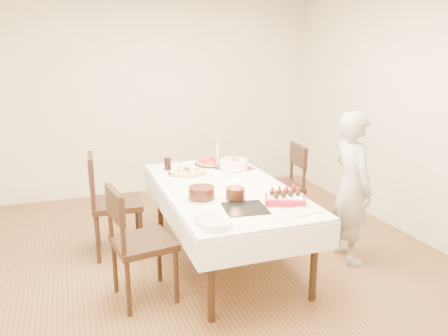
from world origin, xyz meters
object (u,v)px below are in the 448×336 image
object	(u,v)px
chair_left_dessert	(143,243)
taper_candle	(218,156)
person	(352,188)
strawberry_box	(285,198)
pasta_bowl	(234,164)
cola_glass	(168,164)
layer_cake	(202,193)
pizza_pepperoni	(212,162)
birthday_cake	(235,190)
pizza_white	(187,172)
chair_right_savory	(280,187)
dining_table	(224,223)
chair_left_savory	(117,204)

from	to	relation	value
chair_left_dessert	taper_candle	world-z (taller)	taper_candle
person	strawberry_box	bearing A→B (deg)	108.23
pasta_bowl	taper_candle	xyz separation A→B (m)	(-0.16, 0.07, 0.09)
taper_candle	cola_glass	size ratio (longest dim) A/B	2.13
chair_left_dessert	layer_cake	xyz separation A→B (m)	(0.54, 0.15, 0.31)
pizza_pepperoni	birthday_cake	world-z (taller)	birthday_cake
pizza_white	taper_candle	bearing A→B (deg)	13.24
layer_cake	strawberry_box	world-z (taller)	layer_cake
pizza_pepperoni	taper_candle	xyz separation A→B (m)	(0.00, -0.21, 0.12)
taper_candle	layer_cake	bearing A→B (deg)	-116.67
person	pizza_white	world-z (taller)	person
pizza_pepperoni	strawberry_box	size ratio (longest dim) A/B	1.13
person	pizza_pepperoni	world-z (taller)	person
person	pizza_pepperoni	bearing A→B (deg)	43.29
chair_right_savory	strawberry_box	bearing A→B (deg)	-108.50
dining_table	person	world-z (taller)	person
chair_right_savory	chair_left_savory	size ratio (longest dim) A/B	0.95
chair_left_savory	taper_candle	bearing A→B (deg)	-171.04
chair_right_savory	person	bearing A→B (deg)	-65.96
chair_right_savory	pizza_pepperoni	xyz separation A→B (m)	(-0.72, 0.30, 0.28)
dining_table	chair_left_savory	xyz separation A→B (m)	(-0.96, 0.52, 0.14)
chair_left_dessert	pasta_bowl	world-z (taller)	chair_left_dessert
pasta_bowl	layer_cake	size ratio (longest dim) A/B	1.06
pizza_white	strawberry_box	xyz separation A→B (m)	(0.54, -1.14, 0.02)
taper_candle	layer_cake	size ratio (longest dim) A/B	1.00
chair_left_dessert	chair_left_savory	bearing A→B (deg)	-92.45
layer_cake	strawberry_box	bearing A→B (deg)	-26.27
dining_table	chair_left_dessert	xyz separation A→B (m)	(-0.85, -0.44, 0.12)
taper_candle	strawberry_box	world-z (taller)	taper_candle
pizza_white	chair_left_savory	bearing A→B (deg)	-178.38
cola_glass	layer_cake	distance (m)	1.05
chair_left_savory	strawberry_box	xyz separation A→B (m)	(1.29, -1.12, 0.27)
pizza_pepperoni	chair_left_dessert	bearing A→B (deg)	-128.28
chair_left_dessert	pizza_pepperoni	xyz separation A→B (m)	(1.00, 1.27, 0.28)
pizza_white	layer_cake	distance (m)	0.84
dining_table	taper_candle	size ratio (longest dim) A/B	7.32
chair_right_savory	pizza_white	distance (m)	1.12
chair_right_savory	person	xyz separation A→B (m)	(0.29, -0.93, 0.24)
chair_left_savory	dining_table	bearing A→B (deg)	155.00
chair_left_savory	layer_cake	distance (m)	1.07
chair_right_savory	birthday_cake	distance (m)	1.33
chair_right_savory	chair_left_savory	xyz separation A→B (m)	(-1.82, -0.01, 0.02)
person	pizza_white	distance (m)	1.66
pizza_white	pasta_bowl	size ratio (longest dim) A/B	1.30
birthday_cake	chair_right_savory	bearing A→B (deg)	45.39
chair_left_savory	birthday_cake	bearing A→B (deg)	139.01
pizza_pepperoni	pasta_bowl	xyz separation A→B (m)	(0.16, -0.28, 0.04)
taper_candle	pizza_pepperoni	bearing A→B (deg)	90.31
chair_right_savory	pizza_white	size ratio (longest dim) A/B	2.45
chair_right_savory	pasta_bowl	size ratio (longest dim) A/B	3.19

